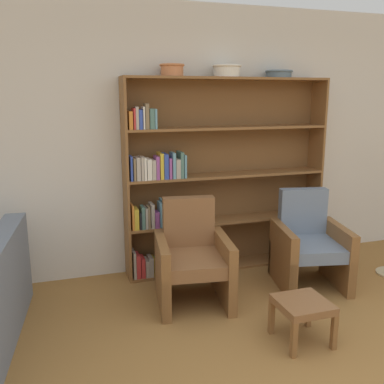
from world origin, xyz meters
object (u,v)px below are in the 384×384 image
bowl_sage (172,69)px  armchair_leather (192,259)px  bookshelf (208,180)px  bowl_terracotta (227,70)px  armchair_cushioned (309,245)px  bowl_brass (279,73)px  footstool (303,308)px

bowl_sage → armchair_leather: bearing=-90.4°
bookshelf → bowl_terracotta: bearing=-7.4°
bowl_terracotta → armchair_cushioned: bearing=-46.2°
bowl_terracotta → armchair_cushioned: (0.64, -0.66, -1.69)m
bookshelf → bowl_sage: bearing=-176.6°
bowl_terracotta → bowl_brass: bowl_terracotta is taller
armchair_leather → footstool: armchair_leather is taller
bowl_terracotta → armchair_leather: bearing=-131.0°
armchair_cushioned → footstool: (-0.62, -0.90, -0.12)m
armchair_cushioned → bowl_sage: bearing=-16.8°
bookshelf → armchair_cushioned: size_ratio=2.35×
footstool → bowl_brass: bearing=70.0°
bowl_sage → bowl_brass: bearing=0.0°
bowl_sage → bowl_brass: (1.15, 0.00, -0.02)m
bowl_terracotta → armchair_cushioned: 1.93m
bookshelf → bowl_brass: bowl_brass is taller
footstool → armchair_cushioned: bearing=55.4°
bookshelf → bowl_brass: size_ratio=7.62×
armchair_leather → armchair_cushioned: size_ratio=1.00×
bowl_terracotta → footstool: bearing=-89.5°
bowl_terracotta → armchair_leather: 1.91m
bookshelf → armchair_cushioned: bearing=-40.1°
bookshelf → bowl_terracotta: bowl_terracotta is taller
bowl_sage → bowl_terracotta: bowl_terracotta is taller
footstool → bowl_terracotta: bearing=90.5°
bowl_sage → bowl_terracotta: 0.57m
bowl_sage → armchair_cushioned: 2.18m
bowl_sage → footstool: size_ratio=0.64×
bowl_brass → bookshelf: bearing=178.3°
bowl_sage → armchair_leather: bowl_sage is taller
bowl_terracotta → footstool: 2.40m
armchair_cushioned → bowl_brass: bearing=-73.6°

